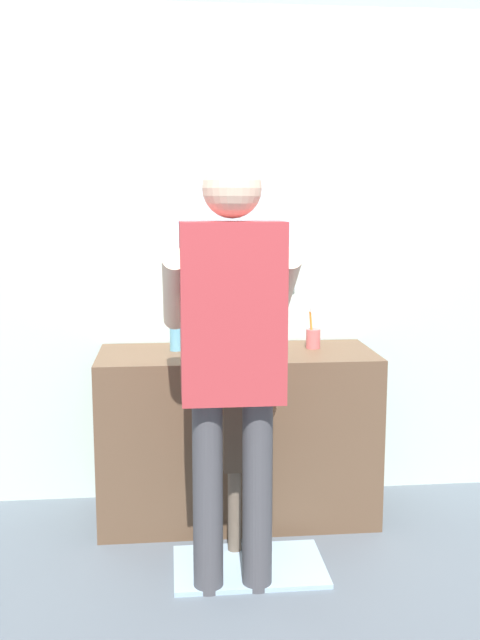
% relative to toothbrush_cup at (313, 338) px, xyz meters
% --- Properties ---
extents(ground_plane, '(14.00, 14.00, 0.00)m').
position_rel_toothbrush_cup_xyz_m(ground_plane, '(-0.38, -0.36, -0.88)').
color(ground_plane, slate).
extents(back_wall, '(4.40, 0.10, 2.70)m').
position_rel_toothbrush_cup_xyz_m(back_wall, '(-0.38, 0.26, 0.47)').
color(back_wall, silver).
rests_on(back_wall, ground).
extents(vanity_cabinet, '(1.33, 0.54, 0.83)m').
position_rel_toothbrush_cup_xyz_m(vanity_cabinet, '(-0.38, -0.06, -0.47)').
color(vanity_cabinet, brown).
rests_on(vanity_cabinet, ground).
extents(sink_basin, '(0.40, 0.40, 0.11)m').
position_rel_toothbrush_cup_xyz_m(sink_basin, '(-0.38, -0.08, 0.01)').
color(sink_basin, silver).
rests_on(sink_basin, vanity_cabinet).
extents(faucet, '(0.18, 0.14, 0.18)m').
position_rel_toothbrush_cup_xyz_m(faucet, '(-0.38, 0.16, 0.03)').
color(faucet, '#B7BABF').
rests_on(faucet, vanity_cabinet).
extents(toothbrush_cup, '(0.07, 0.07, 0.21)m').
position_rel_toothbrush_cup_xyz_m(toothbrush_cup, '(0.00, 0.00, 0.00)').
color(toothbrush_cup, '#D86666').
rests_on(toothbrush_cup, vanity_cabinet).
extents(soap_bottle, '(0.06, 0.06, 0.16)m').
position_rel_toothbrush_cup_xyz_m(soap_bottle, '(-0.68, 0.01, 0.02)').
color(soap_bottle, '#66B2D1').
rests_on(soap_bottle, vanity_cabinet).
extents(bath_mat, '(0.64, 0.40, 0.02)m').
position_rel_toothbrush_cup_xyz_m(bath_mat, '(-0.38, -0.61, -0.87)').
color(bath_mat, '#99B7CC').
rests_on(bath_mat, ground).
extents(child_toddler, '(0.27, 0.27, 0.86)m').
position_rel_toothbrush_cup_xyz_m(child_toddler, '(-0.38, -0.46, -0.37)').
color(child_toddler, '#6B5B4C').
rests_on(child_toddler, ground).
extents(adult_parent, '(0.53, 0.56, 1.70)m').
position_rel_toothbrush_cup_xyz_m(adult_parent, '(-0.47, -0.74, 0.14)').
color(adult_parent, '#47474C').
rests_on(adult_parent, ground).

